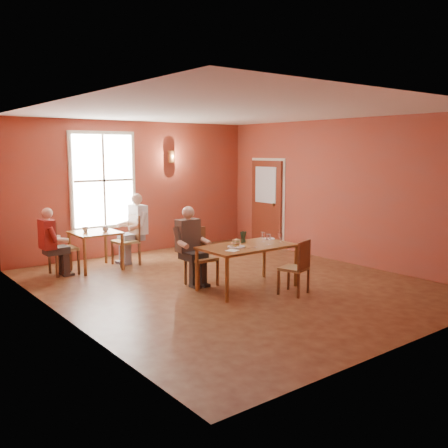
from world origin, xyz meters
TOP-DOWN VIEW (x-y plane):
  - ground at (0.00, 0.00)m, footprint 6.00×7.00m
  - wall_back at (0.00, 3.50)m, footprint 6.00×0.04m
  - wall_front at (0.00, -3.50)m, footprint 6.00×0.04m
  - wall_left at (-3.00, 0.00)m, footprint 0.04×7.00m
  - wall_right at (3.00, 0.00)m, footprint 0.04×7.00m
  - ceiling at (0.00, 0.00)m, footprint 6.00×7.00m
  - window at (-0.80, 3.45)m, footprint 1.36×0.10m
  - door at (2.94, 2.30)m, footprint 0.12×1.04m
  - wall_sconce at (0.90, 3.40)m, footprint 0.16×0.16m
  - main_table at (0.03, -0.41)m, footprint 1.60×0.90m
  - chair_diner_main at (-0.47, 0.24)m, footprint 0.44×0.44m
  - diner_main at (-0.47, 0.21)m, footprint 0.53×0.53m
  - chair_empty at (0.42, -1.12)m, footprint 0.50×0.50m
  - plate_food at (-0.23, -0.43)m, footprint 0.31×0.31m
  - sandwich at (-0.19, -0.37)m, footprint 0.10×0.09m
  - goblet_a at (0.47, -0.31)m, footprint 0.09×0.09m
  - goblet_b at (0.65, -0.56)m, footprint 0.10×0.10m
  - goblet_c at (0.37, -0.57)m, footprint 0.08×0.08m
  - menu_stand at (0.15, -0.16)m, footprint 0.13×0.10m
  - knife at (-0.05, -0.63)m, footprint 0.19×0.02m
  - napkin at (-0.45, -0.60)m, footprint 0.22×0.22m
  - side_plate at (0.76, -0.17)m, footprint 0.19×0.19m
  - second_table at (-1.44, 2.50)m, footprint 0.86×0.86m
  - chair_diner_white at (-0.79, 2.50)m, footprint 0.45×0.45m
  - diner_white at (-0.76, 2.50)m, footprint 0.56×0.56m
  - chair_diner_maroon at (-2.09, 2.50)m, footprint 0.46×0.46m
  - diner_maroon at (-2.12, 2.50)m, footprint 0.51×0.51m
  - cup_a at (-1.26, 2.42)m, footprint 0.16×0.16m
  - cup_b at (-1.60, 2.59)m, footprint 0.14×0.14m

SIDE VIEW (x-z plane):
  - ground at x=0.00m, z-range -0.01..0.01m
  - main_table at x=0.03m, z-range 0.00..0.75m
  - second_table at x=-1.44m, z-range 0.00..0.75m
  - chair_empty at x=0.42m, z-range 0.00..0.91m
  - chair_diner_main at x=-0.47m, z-range 0.00..1.00m
  - chair_diner_white at x=-0.79m, z-range 0.00..1.02m
  - chair_diner_maroon at x=-2.09m, z-range 0.00..1.04m
  - diner_maroon at x=-2.12m, z-range 0.00..1.27m
  - diner_main at x=-0.47m, z-range 0.00..1.33m
  - diner_white at x=-0.76m, z-range 0.00..1.41m
  - knife at x=-0.05m, z-range 0.75..0.75m
  - napkin at x=-0.45m, z-range 0.75..0.76m
  - side_plate at x=0.76m, z-range 0.75..0.76m
  - plate_food at x=-0.23m, z-range 0.75..0.79m
  - cup_a at x=-1.26m, z-range 0.75..0.85m
  - sandwich at x=-0.19m, z-range 0.75..0.86m
  - cup_b at x=-1.60m, z-range 0.75..0.86m
  - goblet_a at x=0.47m, z-range 0.75..0.93m
  - goblet_b at x=0.65m, z-range 0.75..0.94m
  - goblet_c at x=0.37m, z-range 0.75..0.95m
  - menu_stand at x=0.15m, z-range 0.75..0.95m
  - door at x=2.94m, z-range 0.00..2.10m
  - wall_back at x=0.00m, z-range 0.00..3.00m
  - wall_front at x=0.00m, z-range 0.00..3.00m
  - wall_left at x=-3.00m, z-range 0.00..3.00m
  - wall_right at x=3.00m, z-range 0.00..3.00m
  - window at x=-0.80m, z-range 0.72..2.68m
  - wall_sconce at x=0.90m, z-range 2.06..2.34m
  - ceiling at x=0.00m, z-range 2.98..3.02m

